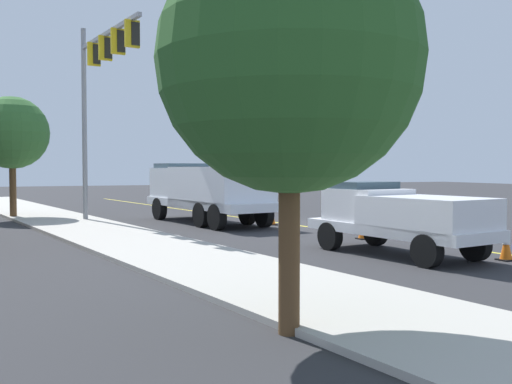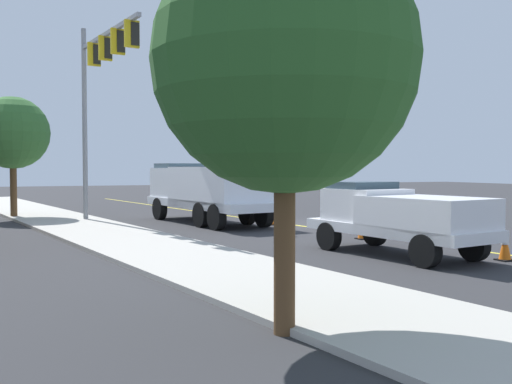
% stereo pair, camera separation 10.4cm
% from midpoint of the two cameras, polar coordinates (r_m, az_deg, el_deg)
% --- Properties ---
extents(ground, '(120.00, 120.00, 0.00)m').
position_cam_midpoint_polar(ground, '(25.64, 3.13, -3.16)').
color(ground, '#2D2D30').
extents(sidewalk_far_side, '(59.69, 14.19, 0.12)m').
position_cam_midpoint_polar(sidewalk_far_side, '(21.93, -14.40, -4.01)').
color(sidewalk_far_side, '#B2ADA3').
rests_on(sidewalk_far_side, ground).
extents(lane_centre_stripe, '(49.24, 9.03, 0.01)m').
position_cam_midpoint_polar(lane_centre_stripe, '(25.64, 3.13, -3.15)').
color(lane_centre_stripe, yellow).
rests_on(lane_centre_stripe, ground).
extents(utility_bucket_truck, '(8.51, 3.91, 7.21)m').
position_cam_midpoint_polar(utility_bucket_truck, '(26.10, -4.81, 0.49)').
color(utility_bucket_truck, white).
rests_on(utility_bucket_truck, ground).
extents(service_pickup_truck, '(5.88, 3.06, 2.06)m').
position_cam_midpoint_polar(service_pickup_truck, '(16.83, 13.96, -2.31)').
color(service_pickup_truck, white).
rests_on(service_pickup_truck, ground).
extents(passing_minivan, '(5.06, 2.72, 1.69)m').
position_cam_midpoint_polar(passing_minivan, '(35.34, -2.99, -0.05)').
color(passing_minivan, maroon).
rests_on(passing_minivan, ground).
extents(traffic_cone_leading, '(0.40, 0.40, 0.77)m').
position_cam_midpoint_polar(traffic_cone_leading, '(16.90, 23.44, -4.94)').
color(traffic_cone_leading, black).
rests_on(traffic_cone_leading, ground).
extents(traffic_cone_mid_front, '(0.40, 0.40, 0.83)m').
position_cam_midpoint_polar(traffic_cone_mid_front, '(20.47, 10.56, -3.45)').
color(traffic_cone_mid_front, black).
rests_on(traffic_cone_mid_front, ground).
extents(traffic_cone_mid_rear, '(0.40, 0.40, 0.75)m').
position_cam_midpoint_polar(traffic_cone_mid_rear, '(25.14, 1.68, -2.43)').
color(traffic_cone_mid_rear, black).
rests_on(traffic_cone_mid_rear, ground).
extents(traffic_cone_trailing, '(0.40, 0.40, 0.83)m').
position_cam_midpoint_polar(traffic_cone_trailing, '(31.01, -5.12, -1.45)').
color(traffic_cone_trailing, black).
rests_on(traffic_cone_trailing, ground).
extents(traffic_signal_mast, '(6.88, 1.48, 8.82)m').
position_cam_midpoint_polar(traffic_signal_mast, '(25.92, -14.97, 10.83)').
color(traffic_signal_mast, gray).
rests_on(traffic_signal_mast, ground).
extents(street_tree_left, '(3.93, 3.93, 6.01)m').
position_cam_midpoint_polar(street_tree_left, '(8.70, 3.21, 12.73)').
color(street_tree_left, brown).
rests_on(street_tree_left, ground).
extents(street_tree_right, '(3.52, 3.52, 5.94)m').
position_cam_midpoint_polar(street_tree_right, '(30.65, -22.72, 5.37)').
color(street_tree_right, brown).
rests_on(street_tree_right, ground).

